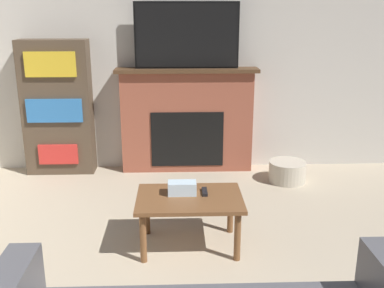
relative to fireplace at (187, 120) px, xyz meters
name	(u,v)px	position (x,y,z in m)	size (l,w,h in m)	color
wall_back	(186,51)	(0.00, 0.14, 0.76)	(6.16, 0.06, 2.70)	beige
fireplace	(187,120)	(0.00, 0.00, 0.00)	(1.58, 0.28, 1.18)	brown
tv	(187,35)	(0.00, -0.02, 0.94)	(1.13, 0.03, 0.70)	black
coffee_table	(190,204)	(-0.03, -1.78, -0.23)	(0.82, 0.56, 0.42)	brown
tissue_box	(182,188)	(-0.09, -1.72, -0.12)	(0.22, 0.12, 0.10)	silver
remote_control	(205,192)	(0.09, -1.71, -0.16)	(0.04, 0.15, 0.02)	black
bookshelf	(58,108)	(-1.45, -0.02, 0.16)	(0.75, 0.29, 1.49)	#4C3D2D
storage_basket	(287,172)	(1.07, -0.43, -0.48)	(0.40, 0.40, 0.22)	#BCB29E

